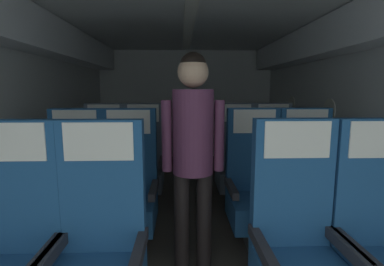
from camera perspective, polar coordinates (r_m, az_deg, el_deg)
The scene contains 15 objects.
ground at distance 2.99m, azimuth -0.14°, elevation -17.57°, with size 3.53×6.15×0.02m, color #3D3833.
fuselage_shell at distance 2.95m, azimuth -0.32°, elevation 12.42°, with size 3.41×5.80×2.10m.
seat_a_left_window at distance 1.84m, azimuth -32.35°, elevation -19.74°, with size 0.48×0.50×1.15m.
seat_a_left_aisle at distance 1.67m, azimuth -17.97°, elevation -21.76°, with size 0.48×0.50×1.15m.
seat_a_right_aisle at distance 1.95m, azimuth 33.65°, elevation -18.28°, with size 0.48×0.50×1.15m.
seat_a_right_window at distance 1.75m, azimuth 20.32°, elevation -20.48°, with size 0.48×0.50×1.15m.
seat_b_left_window at distance 2.61m, azimuth -22.18°, elevation -10.72°, with size 0.48×0.50×1.15m.
seat_b_left_aisle at distance 2.49m, azimuth -12.41°, elevation -11.19°, with size 0.48×0.50×1.15m.
seat_b_right_aisle at distance 2.68m, azimuth 21.93°, elevation -10.16°, with size 0.48×0.50×1.15m.
seat_b_right_window at distance 2.53m, azimuth 12.37°, elevation -10.85°, with size 0.48×0.50×1.15m.
seat_c_left_window at distance 3.42m, azimuth -17.06°, elevation -5.90°, with size 0.48×0.50×1.15m.
seat_c_left_aisle at distance 3.35m, azimuth -9.63°, elevation -5.96°, with size 0.48×0.50×1.15m.
seat_c_right_aisle at distance 3.49m, azimuth 15.91°, elevation -5.55°, with size 0.48×0.50×1.15m.
seat_c_right_window at distance 3.36m, azimuth 8.70°, elevation -5.88°, with size 0.48×0.50×1.15m.
flight_attendant at distance 1.97m, azimuth 0.21°, elevation -1.78°, with size 0.43×0.28×1.55m.
Camera 1 is at (-0.09, 0.19, 1.31)m, focal length 26.84 mm.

